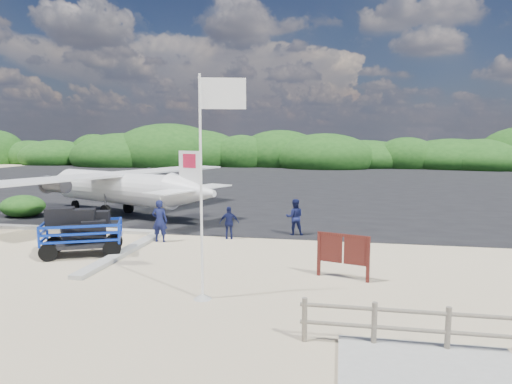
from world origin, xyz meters
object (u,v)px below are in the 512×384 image
at_px(crew_a, 160,221).
at_px(flagpole, 203,299).
at_px(baggage_cart, 83,255).
at_px(crew_b, 295,217).
at_px(crew_c, 229,223).
at_px(aircraft_small, 215,175).
at_px(signboard, 342,279).

bearing_deg(crew_a, flagpole, 115.96).
bearing_deg(baggage_cart, crew_b, 9.80).
distance_m(crew_a, crew_c, 3.03).
height_order(flagpole, crew_b, flagpole).
bearing_deg(crew_a, crew_b, -162.21).
bearing_deg(baggage_cart, aircraft_small, 74.10).
bearing_deg(baggage_cart, crew_a, 29.10).
bearing_deg(crew_c, crew_b, -164.78).
xyz_separation_m(baggage_cart, flagpole, (5.94, -3.73, 0.00)).
distance_m(flagpole, crew_b, 9.02).
bearing_deg(baggage_cart, flagpole, -56.03).
distance_m(flagpole, aircraft_small, 42.28).
xyz_separation_m(baggage_cart, crew_b, (7.63, 5.09, 0.85)).
height_order(signboard, crew_b, crew_b).
height_order(baggage_cart, crew_c, crew_c).
height_order(baggage_cart, crew_a, crew_a).
bearing_deg(flagpole, crew_b, 79.11).
xyz_separation_m(baggage_cart, crew_a, (2.03, 2.69, 0.92)).
xyz_separation_m(baggage_cart, crew_c, (4.86, 3.75, 0.73)).
height_order(flagpole, signboard, flagpole).
height_order(flagpole, aircraft_small, flagpole).
bearing_deg(flagpole, aircraft_small, 105.26).
bearing_deg(crew_a, baggage_cart, 47.60).
bearing_deg(aircraft_small, crew_b, 82.48).
relative_size(baggage_cart, signboard, 1.71).
bearing_deg(aircraft_small, flagpole, 75.88).
distance_m(baggage_cart, aircraft_small, 37.42).
relative_size(signboard, aircraft_small, 0.29).
bearing_deg(crew_c, aircraft_small, -83.70).
bearing_deg(flagpole, baggage_cart, 147.84).
xyz_separation_m(flagpole, signboard, (3.87, 2.58, 0.00)).
distance_m(signboard, aircraft_small, 41.04).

